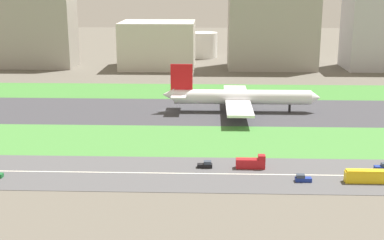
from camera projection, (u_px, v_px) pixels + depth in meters
ground_plane at (164, 111)px, 219.70m from camera, size 800.00×800.00×0.00m
runway at (164, 111)px, 219.69m from camera, size 280.00×46.00×0.10m
grass_median_north at (171, 91)px, 259.29m from camera, size 280.00×36.00×0.10m
grass_median_south at (154, 140)px, 180.09m from camera, size 280.00×36.00×0.10m
highway at (142, 173)px, 149.19m from camera, size 280.00×28.00×0.10m
highway_centerline at (142, 173)px, 149.17m from camera, size 266.00×0.50×0.01m
airliner at (238, 97)px, 217.03m from camera, size 65.00×56.00×19.70m
car_5 at (206, 165)px, 153.16m from camera, size 4.40×1.80×2.00m
bus_1 at (367, 176)px, 141.75m from camera, size 11.60×2.50×3.50m
car_0 at (303, 179)px, 142.58m from camera, size 4.40×1.80×2.00m
truck_0 at (251, 163)px, 152.51m from camera, size 8.40×2.50×4.00m
car_3 at (383, 167)px, 151.38m from camera, size 4.40×1.80×2.00m
terminal_building at (35, 30)px, 327.10m from camera, size 47.83×24.87×45.54m
hangar_building at (158, 45)px, 326.65m from camera, size 45.20×38.04×28.27m
office_tower at (272, 24)px, 320.87m from camera, size 53.30×31.46×54.08m
fuel_tank_west at (203, 45)px, 370.53m from camera, size 19.42×19.42×17.46m
fuel_tank_centre at (250, 48)px, 369.98m from camera, size 17.05×17.05×12.83m
fuel_tank_east at (288, 45)px, 368.49m from camera, size 17.88×17.88×17.24m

